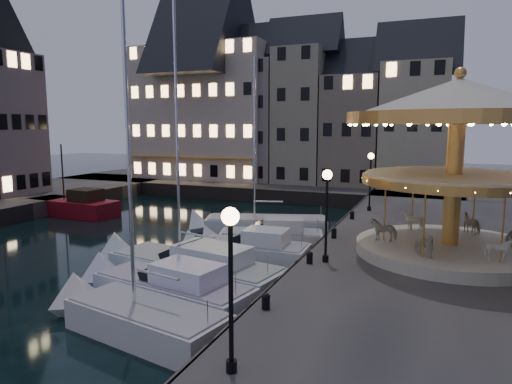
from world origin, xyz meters
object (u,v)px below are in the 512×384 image
at_px(motorboat_a, 136,319).
at_px(bollard_d, 352,215).
at_px(carousel, 457,134).
at_px(motorboat_f, 258,226).
at_px(bollard_c, 334,233).
at_px(motorboat_b, 165,289).
at_px(streetlamp_c, 370,173).
at_px(bollard_b, 310,257).
at_px(streetlamp_a, 231,267).
at_px(bollard_a, 266,300).
at_px(motorboat_c, 188,267).
at_px(motorboat_e, 264,239).
at_px(red_fishing_boat, 75,207).
at_px(streetlamp_b, 327,202).
at_px(motorboat_d, 246,251).

bearing_deg(motorboat_a, bollard_d, 74.55).
bearing_deg(carousel, motorboat_f, 154.62).
distance_m(bollard_c, motorboat_b, 10.15).
distance_m(bollard_d, motorboat_f, 6.43).
height_order(streetlamp_c, carousel, carousel).
distance_m(bollard_b, carousel, 8.80).
height_order(streetlamp_a, bollard_a, streetlamp_a).
relative_size(motorboat_a, motorboat_c, 0.90).
xyz_separation_m(bollard_a, motorboat_e, (-4.35, 11.25, -0.96)).
distance_m(motorboat_c, red_fishing_boat, 20.13).
bearing_deg(streetlamp_a, motorboat_b, 134.72).
xyz_separation_m(bollard_b, motorboat_f, (-6.26, 9.51, -1.07)).
relative_size(motorboat_b, motorboat_e, 1.15).
relative_size(streetlamp_c, carousel, 0.42).
bearing_deg(streetlamp_b, bollard_b, -140.19).
bearing_deg(carousel, motorboat_d, -175.11).
bearing_deg(carousel, bollard_b, -146.89).
height_order(motorboat_b, carousel, carousel).
relative_size(streetlamp_b, bollard_b, 7.32).
xyz_separation_m(bollard_c, motorboat_f, (-6.26, 4.51, -1.07)).
relative_size(streetlamp_c, motorboat_e, 0.59).
bearing_deg(motorboat_d, bollard_a, -62.88).
bearing_deg(bollard_a, bollard_b, 90.00).
bearing_deg(carousel, red_fishing_boat, 168.10).
height_order(bollard_c, carousel, carousel).
bearing_deg(red_fishing_boat, motorboat_b, -37.46).
distance_m(streetlamp_c, bollard_d, 4.29).
distance_m(streetlamp_a, bollard_d, 20.15).
xyz_separation_m(streetlamp_b, motorboat_c, (-6.31, -1.36, -3.33)).
height_order(motorboat_e, motorboat_f, motorboat_f).
bearing_deg(bollard_c, motorboat_d, -154.26).
bearing_deg(carousel, bollard_c, 168.20).
bearing_deg(motorboat_a, bollard_c, 67.70).
bearing_deg(carousel, motorboat_a, -135.89).
relative_size(motorboat_e, motorboat_f, 0.57).
height_order(bollard_d, motorboat_d, motorboat_d).
distance_m(streetlamp_a, bollard_b, 9.82).
bearing_deg(motorboat_e, streetlamp_b, -46.67).
relative_size(streetlamp_b, red_fishing_boat, 0.52).
bearing_deg(red_fishing_boat, bollard_c, -11.93).
height_order(red_fishing_boat, carousel, carousel).
distance_m(bollard_a, motorboat_e, 12.10).
xyz_separation_m(streetlamp_a, carousel, (5.21, 13.29, 3.01)).
bearing_deg(streetlamp_c, carousel, -62.98).
bearing_deg(bollard_b, motorboat_a, -126.23).
bearing_deg(bollard_d, motorboat_a, -105.45).
bearing_deg(streetlamp_c, bollard_a, -91.76).
relative_size(bollard_a, motorboat_d, 0.08).
height_order(streetlamp_a, bollard_b, streetlamp_a).
height_order(streetlamp_c, bollard_c, streetlamp_c).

